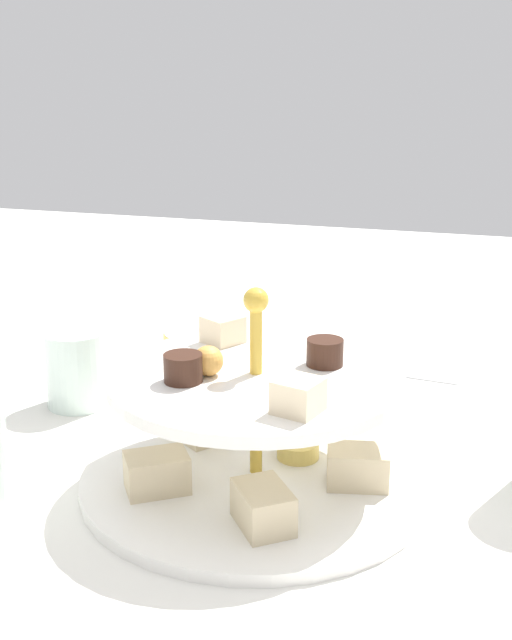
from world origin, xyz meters
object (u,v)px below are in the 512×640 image
Objects in this scene: teacup_with_saucer at (190,355)px; butter_knife_right at (383,371)px; tiered_serving_stand at (256,436)px; water_glass_short_left at (77,368)px.

teacup_with_saucer reaches higher than butter_knife_right.
tiered_serving_stand is at bearing -144.99° from teacup_with_saucer.
water_glass_short_left is 0.14m from teacup_with_saucer.
water_glass_short_left is 0.87× the size of teacup_with_saucer.
butter_knife_right is (0.08, -0.20, -0.02)m from teacup_with_saucer.
water_glass_short_left is at bearing 66.06° from tiered_serving_stand.
teacup_with_saucer is (0.21, 0.15, -0.02)m from tiered_serving_stand.
tiered_serving_stand is at bearing -113.94° from water_glass_short_left.
teacup_with_saucer is at bearing -34.48° from water_glass_short_left.
tiered_serving_stand is 3.18× the size of teacup_with_saucer.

